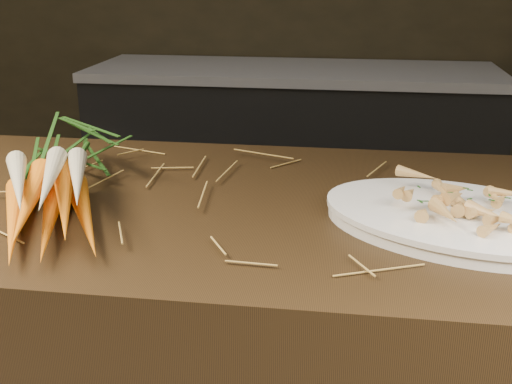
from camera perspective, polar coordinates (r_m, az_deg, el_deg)
back_counter at (r=3.02m, az=3.22°, el=3.12°), size 1.82×0.62×0.84m
straw_bedding at (r=1.20m, az=-19.43°, el=0.60°), size 1.40×0.60×0.02m
root_veg_bunch at (r=1.14m, az=-17.57°, el=2.10°), size 0.38×0.58×0.11m
serving_platter at (r=1.02m, az=17.65°, el=-2.51°), size 0.49×0.41×0.02m
roasted_veg_heap at (r=1.01m, az=17.85°, el=-0.71°), size 0.24×0.21×0.05m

